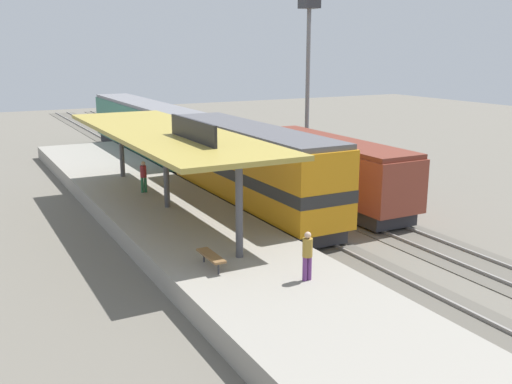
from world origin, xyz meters
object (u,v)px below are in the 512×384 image
passenger_carriage_single (145,129)px  person_walking (143,175)px  locomotive (251,168)px  freight_car (330,170)px  person_waiting (307,253)px  platform_bench (211,256)px  light_mast (308,50)px

passenger_carriage_single → person_walking: size_ratio=11.70×
locomotive → person_walking: bearing=143.2°
freight_car → person_walking: bearing=155.9°
person_waiting → person_walking: bearing=94.3°
passenger_carriage_single → person_walking: bearing=-108.0°
platform_bench → passenger_carriage_single: bearing=77.2°
freight_car → light_mast: 10.30m
person_waiting → person_walking: 14.59m
locomotive → freight_car: bearing=-8.1°
person_waiting → light_mast: bearing=57.3°
passenger_carriage_single → freight_car: 19.21m
person_walking → person_waiting: bearing=-85.7°
platform_bench → freight_car: 13.19m
passenger_carriage_single → freight_car: size_ratio=1.67×
platform_bench → person_walking: 12.07m
person_walking → passenger_carriage_single: bearing=72.0°
platform_bench → person_walking: person_walking is taller
person_waiting → person_walking: (-1.10, 14.54, 0.00)m
passenger_carriage_single → person_walking: passenger_carriage_single is taller
light_mast → freight_car: bearing=-113.4°
locomotive → person_walking: 5.89m
platform_bench → light_mast: bearing=47.8°
freight_car → person_walking: size_ratio=7.02×
platform_bench → person_waiting: size_ratio=0.99×
locomotive → platform_bench: bearing=-125.3°
freight_car → light_mast: bearing=66.6°
light_mast → person_waiting: bearing=-122.7°
freight_car → platform_bench: bearing=-143.5°
platform_bench → passenger_carriage_single: passenger_carriage_single is taller
freight_car → person_waiting: size_ratio=7.02×
platform_bench → locomotive: locomotive is taller
locomotive → person_waiting: (-3.60, -11.04, -0.56)m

